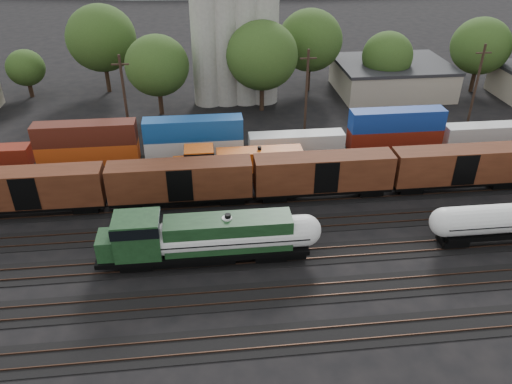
{
  "coord_description": "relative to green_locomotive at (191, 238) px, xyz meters",
  "views": [
    {
      "loc": [
        -1.86,
        -41.37,
        28.97
      ],
      "look_at": [
        2.94,
        2.0,
        3.0
      ],
      "focal_mm": 35.0,
      "sensor_mm": 36.0,
      "label": 1
    }
  ],
  "objects": [
    {
      "name": "ground",
      "position": [
        3.61,
        5.0,
        -2.83
      ],
      "size": [
        600.0,
        600.0,
        0.0
      ],
      "primitive_type": "plane",
      "color": "black"
    },
    {
      "name": "tracks",
      "position": [
        3.61,
        5.0,
        -2.78
      ],
      "size": [
        180.0,
        33.2,
        0.2
      ],
      "color": "black",
      "rests_on": "ground"
    },
    {
      "name": "green_locomotive",
      "position": [
        0.0,
        0.0,
        0.0
      ],
      "size": [
        18.85,
        3.33,
        4.99
      ],
      "color": "black",
      "rests_on": "ground"
    },
    {
      "name": "tank_car_a",
      "position": [
        3.22,
        0.0,
        -0.17
      ],
      "size": [
        17.03,
        3.05,
        4.46
      ],
      "color": "silver",
      "rests_on": "ground"
    },
    {
      "name": "tank_car_b",
      "position": [
        30.28,
        0.0,
        -0.27
      ],
      "size": [
        16.35,
        2.93,
        4.29
      ],
      "color": "silver",
      "rests_on": "ground"
    },
    {
      "name": "orange_locomotive",
      "position": [
        5.03,
        15.0,
        -0.46
      ],
      "size": [
        16.51,
        2.75,
        4.13
      ],
      "color": "black",
      "rests_on": "ground"
    },
    {
      "name": "boxcar_string",
      "position": [
        21.95,
        10.0,
        0.29
      ],
      "size": [
        184.4,
        2.9,
        4.2
      ],
      "color": "black",
      "rests_on": "ground"
    },
    {
      "name": "container_wall",
      "position": [
        14.91,
        20.0,
        -0.11
      ],
      "size": [
        185.11,
        2.6,
        5.8
      ],
      "color": "black",
      "rests_on": "ground"
    },
    {
      "name": "grain_silo",
      "position": [
        6.9,
        41.0,
        8.43
      ],
      "size": [
        13.4,
        5.0,
        29.0
      ],
      "color": "#A5A297",
      "rests_on": "ground"
    },
    {
      "name": "industrial_sheds",
      "position": [
        10.24,
        40.25,
        -0.27
      ],
      "size": [
        119.38,
        17.26,
        5.1
      ],
      "color": "#9E937F",
      "rests_on": "ground"
    },
    {
      "name": "tree_band",
      "position": [
        1.83,
        41.37,
        5.16
      ],
      "size": [
        160.77,
        22.43,
        14.42
      ],
      "color": "black",
      "rests_on": "ground"
    },
    {
      "name": "utility_poles",
      "position": [
        3.61,
        27.0,
        3.38
      ],
      "size": [
        122.2,
        0.36,
        12.0
      ],
      "color": "black",
      "rests_on": "ground"
    }
  ]
}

